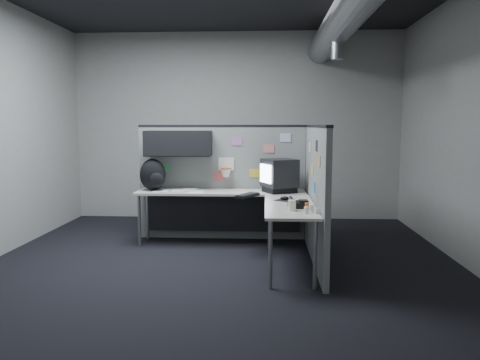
# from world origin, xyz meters

# --- Properties ---
(room) EXTENTS (5.62, 5.62, 3.22)m
(room) POSITION_xyz_m (0.56, 0.00, 2.10)
(room) COLOR black
(room) RESTS_ON ground
(partition_back) EXTENTS (2.44, 0.42, 1.63)m
(partition_back) POSITION_xyz_m (-0.25, 1.23, 1.00)
(partition_back) COLOR slate
(partition_back) RESTS_ON ground
(partition_right) EXTENTS (0.07, 2.23, 1.63)m
(partition_right) POSITION_xyz_m (1.10, 0.22, 0.82)
(partition_right) COLOR slate
(partition_right) RESTS_ON ground
(desk) EXTENTS (2.31, 2.11, 0.73)m
(desk) POSITION_xyz_m (0.15, 0.70, 0.61)
(desk) COLOR #B8B6A7
(desk) RESTS_ON ground
(monitor) EXTENTS (0.52, 0.52, 0.45)m
(monitor) POSITION_xyz_m (0.69, 0.92, 0.96)
(monitor) COLOR black
(monitor) RESTS_ON desk
(keyboard) EXTENTS (0.32, 0.43, 0.04)m
(keyboard) POSITION_xyz_m (0.28, 0.51, 0.75)
(keyboard) COLOR black
(keyboard) RESTS_ON desk
(mouse) EXTENTS (0.26, 0.28, 0.05)m
(mouse) POSITION_xyz_m (0.74, 0.25, 0.75)
(mouse) COLOR black
(mouse) RESTS_ON desk
(phone) EXTENTS (0.22, 0.24, 0.11)m
(phone) POSITION_xyz_m (0.86, -0.22, 0.77)
(phone) COLOR black
(phone) RESTS_ON desk
(bottles) EXTENTS (0.15, 0.17, 0.09)m
(bottles) POSITION_xyz_m (0.96, -0.51, 0.77)
(bottles) COLOR silver
(bottles) RESTS_ON desk
(cup) EXTENTS (0.09, 0.09, 0.11)m
(cup) POSITION_xyz_m (0.79, -0.42, 0.79)
(cup) COLOR white
(cup) RESTS_ON desk
(papers) EXTENTS (0.70, 0.48, 0.01)m
(papers) POSITION_xyz_m (-0.64, 0.97, 0.74)
(papers) COLOR white
(papers) RESTS_ON desk
(backpack) EXTENTS (0.41, 0.37, 0.44)m
(backpack) POSITION_xyz_m (-1.04, 0.99, 0.94)
(backpack) COLOR black
(backpack) RESTS_ON desk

